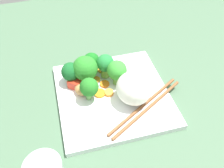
{
  "coord_description": "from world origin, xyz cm",
  "views": [
    {
      "loc": [
        11.64,
        36.7,
        45.15
      ],
      "look_at": [
        -0.12,
        -1.09,
        3.38
      ],
      "focal_mm": 39.19,
      "sensor_mm": 36.0,
      "label": 1
    }
  ],
  "objects_px": {
    "broccoli_floret_1": "(89,89)",
    "carrot_slice_3": "(100,93)",
    "square_plate": "(113,95)",
    "chopstick_pair": "(146,107)",
    "rice_mound": "(134,89)"
  },
  "relations": [
    {
      "from": "rice_mound",
      "to": "carrot_slice_3",
      "type": "distance_m",
      "value": 0.09
    },
    {
      "from": "square_plate",
      "to": "carrot_slice_3",
      "type": "height_order",
      "value": "carrot_slice_3"
    },
    {
      "from": "square_plate",
      "to": "chopstick_pair",
      "type": "distance_m",
      "value": 0.09
    },
    {
      "from": "rice_mound",
      "to": "chopstick_pair",
      "type": "relative_size",
      "value": 0.39
    },
    {
      "from": "broccoli_floret_1",
      "to": "carrot_slice_3",
      "type": "xyz_separation_m",
      "value": [
        -0.03,
        -0.01,
        -0.03
      ]
    },
    {
      "from": "rice_mound",
      "to": "chopstick_pair",
      "type": "height_order",
      "value": "rice_mound"
    },
    {
      "from": "rice_mound",
      "to": "broccoli_floret_1",
      "type": "distance_m",
      "value": 0.1
    },
    {
      "from": "carrot_slice_3",
      "to": "chopstick_pair",
      "type": "xyz_separation_m",
      "value": [
        -0.09,
        0.07,
        0.0
      ]
    },
    {
      "from": "square_plate",
      "to": "chopstick_pair",
      "type": "bearing_deg",
      "value": 132.21
    },
    {
      "from": "square_plate",
      "to": "rice_mound",
      "type": "distance_m",
      "value": 0.07
    },
    {
      "from": "rice_mound",
      "to": "broccoli_floret_1",
      "type": "relative_size",
      "value": 1.33
    },
    {
      "from": "broccoli_floret_1",
      "to": "carrot_slice_3",
      "type": "height_order",
      "value": "broccoli_floret_1"
    },
    {
      "from": "square_plate",
      "to": "rice_mound",
      "type": "relative_size",
      "value": 3.19
    },
    {
      "from": "carrot_slice_3",
      "to": "broccoli_floret_1",
      "type": "bearing_deg",
      "value": 21.1
    },
    {
      "from": "rice_mound",
      "to": "broccoli_floret_1",
      "type": "height_order",
      "value": "rice_mound"
    }
  ]
}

